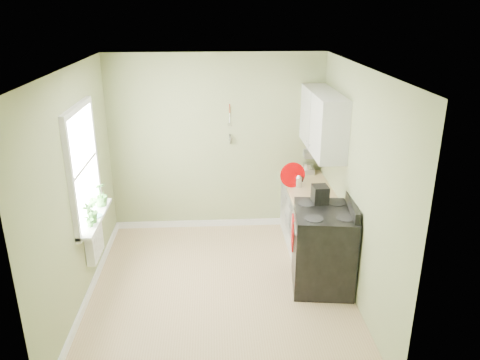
{
  "coord_description": "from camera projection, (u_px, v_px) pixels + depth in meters",
  "views": [
    {
      "loc": [
        -0.05,
        -4.97,
        3.33
      ],
      "look_at": [
        0.28,
        0.55,
        1.24
      ],
      "focal_mm": 35.0,
      "sensor_mm": 36.0,
      "label": 1
    }
  ],
  "objects": [
    {
      "name": "window_sill",
      "position": [
        95.0,
        218.0,
        5.71
      ],
      "size": [
        0.18,
        1.14,
        0.04
      ],
      "primitive_type": "cube",
      "color": "white",
      "rests_on": "wall_left"
    },
    {
      "name": "base_cabinets",
      "position": [
        309.0,
        220.0,
        6.67
      ],
      "size": [
        0.6,
        1.6,
        0.87
      ],
      "primitive_type": "cube",
      "color": "silver",
      "rests_on": "floor"
    },
    {
      "name": "plant_a",
      "position": [
        89.0,
        215.0,
        5.38
      ],
      "size": [
        0.17,
        0.19,
        0.3
      ],
      "primitive_type": "imported",
      "rotation": [
        0.0,
        0.0,
        1.03
      ],
      "color": "#3D7B31",
      "rests_on": "window_sill"
    },
    {
      "name": "wall_left",
      "position": [
        75.0,
        192.0,
        5.25
      ],
      "size": [
        0.02,
        3.6,
        2.7
      ],
      "primitive_type": "cube",
      "color": "#949E6C",
      "rests_on": "floor"
    },
    {
      "name": "stove",
      "position": [
        323.0,
        248.0,
        5.76
      ],
      "size": [
        0.82,
        0.91,
        1.14
      ],
      "color": "black",
      "rests_on": "floor"
    },
    {
      "name": "jar",
      "position": [
        306.0,
        205.0,
        5.88
      ],
      "size": [
        0.08,
        0.08,
        0.09
      ],
      "color": "beige",
      "rests_on": "countertop"
    },
    {
      "name": "upper_cabinets",
      "position": [
        323.0,
        121.0,
        6.27
      ],
      "size": [
        0.35,
        1.4,
        0.8
      ],
      "primitive_type": "cube",
      "color": "silver",
      "rests_on": "wall_right"
    },
    {
      "name": "kettle",
      "position": [
        298.0,
        181.0,
        6.57
      ],
      "size": [
        0.17,
        0.1,
        0.18
      ],
      "color": "silver",
      "rests_on": "countertop"
    },
    {
      "name": "radiator",
      "position": [
        95.0,
        244.0,
        5.77
      ],
      "size": [
        0.12,
        0.5,
        0.35
      ],
      "primitive_type": "cube",
      "color": "white",
      "rests_on": "wall_left"
    },
    {
      "name": "red_tray",
      "position": [
        293.0,
        175.0,
        6.53
      ],
      "size": [
        0.36,
        0.12,
        0.36
      ],
      "primitive_type": "cylinder",
      "rotation": [
        1.45,
        0.0,
        0.16
      ],
      "color": "#C00305",
      "rests_on": "countertop"
    },
    {
      "name": "countertop",
      "position": [
        310.0,
        191.0,
        6.51
      ],
      "size": [
        0.64,
        1.6,
        0.04
      ],
      "primitive_type": "cube",
      "color": "tan",
      "rests_on": "base_cabinets"
    },
    {
      "name": "plant_b",
      "position": [
        92.0,
        210.0,
        5.51
      ],
      "size": [
        0.19,
        0.21,
        0.3
      ],
      "primitive_type": "imported",
      "rotation": [
        0.0,
        0.0,
        1.97
      ],
      "color": "#3D7B31",
      "rests_on": "window_sill"
    },
    {
      "name": "wall_back",
      "position": [
        217.0,
        144.0,
        7.03
      ],
      "size": [
        3.2,
        0.02,
        2.7
      ],
      "primitive_type": "cube",
      "color": "#949E6C",
      "rests_on": "floor"
    },
    {
      "name": "wall_utensils",
      "position": [
        230.0,
        131.0,
        6.94
      ],
      "size": [
        0.02,
        0.14,
        0.58
      ],
      "color": "tan",
      "rests_on": "wall_back"
    },
    {
      "name": "stand_mixer",
      "position": [
        307.0,
        162.0,
        7.14
      ],
      "size": [
        0.2,
        0.33,
        0.38
      ],
      "color": "#B2B2B7",
      "rests_on": "countertop"
    },
    {
      "name": "ceiling",
      "position": [
        216.0,
        67.0,
        4.86
      ],
      "size": [
        3.2,
        3.6,
        0.02
      ],
      "primitive_type": "cube",
      "color": "white",
      "rests_on": "wall_back"
    },
    {
      "name": "wall_right",
      "position": [
        357.0,
        185.0,
        5.43
      ],
      "size": [
        0.02,
        3.6,
        2.7
      ],
      "primitive_type": "cube",
      "color": "#949E6C",
      "rests_on": "floor"
    },
    {
      "name": "floor",
      "position": [
        220.0,
        290.0,
        5.82
      ],
      "size": [
        3.2,
        3.6,
        0.02
      ],
      "primitive_type": "cube",
      "color": "tan",
      "rests_on": "ground"
    },
    {
      "name": "window",
      "position": [
        83.0,
        166.0,
        5.47
      ],
      "size": [
        0.06,
        1.14,
        1.44
      ],
      "color": "white",
      "rests_on": "wall_left"
    },
    {
      "name": "coffee_maker",
      "position": [
        320.0,
        199.0,
        5.79
      ],
      "size": [
        0.2,
        0.21,
        0.32
      ],
      "color": "black",
      "rests_on": "countertop"
    },
    {
      "name": "plant_c",
      "position": [
        100.0,
        194.0,
        5.95
      ],
      "size": [
        0.25,
        0.25,
        0.31
      ],
      "primitive_type": "imported",
      "rotation": [
        0.0,
        0.0,
        4.01
      ],
      "color": "#3D7B31",
      "rests_on": "window_sill"
    }
  ]
}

